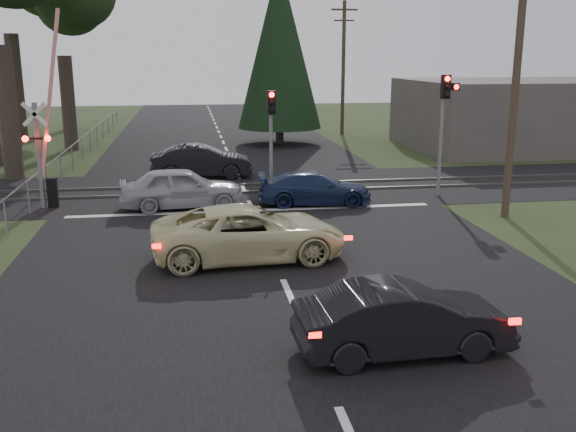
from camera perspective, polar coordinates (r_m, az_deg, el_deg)
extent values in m
plane|color=#253418|center=(15.21, 0.00, -6.72)|extent=(120.00, 120.00, 0.00)
cube|color=black|center=(24.74, -3.56, 1.46)|extent=(14.00, 100.00, 0.01)
cube|color=black|center=(26.69, -3.96, 2.38)|extent=(120.00, 8.00, 0.01)
cube|color=silver|center=(22.99, -3.14, 0.51)|extent=(13.00, 0.35, 0.00)
cube|color=#59544C|center=(25.90, -3.81, 2.13)|extent=(120.00, 0.12, 0.10)
cube|color=#59544C|center=(27.46, -4.10, 2.81)|extent=(120.00, 0.12, 0.10)
cylinder|color=slate|center=(24.68, -21.25, 4.97)|extent=(0.18, 0.18, 3.80)
cube|color=white|center=(24.42, -21.62, 8.41)|extent=(0.88, 0.03, 0.88)
cube|color=white|center=(24.42, -21.62, 8.41)|extent=(0.88, 0.03, 0.88)
cube|color=black|center=(24.52, -21.43, 6.44)|extent=(0.90, 0.06, 0.06)
sphere|color=#FF0C07|center=(24.54, -22.33, 6.36)|extent=(0.22, 0.22, 0.22)
sphere|color=#FF0C07|center=(24.37, -20.59, 6.47)|extent=(0.22, 0.22, 0.22)
cube|color=black|center=(24.84, -20.19, 1.94)|extent=(0.35, 0.25, 1.10)
cube|color=red|center=(24.36, -20.42, 9.92)|extent=(1.16, 0.10, 5.93)
cylinder|color=slate|center=(25.79, 13.39, 5.90)|extent=(0.14, 0.14, 3.80)
cube|color=black|center=(25.41, 13.84, 11.09)|extent=(0.32, 0.24, 0.90)
sphere|color=#FF0C07|center=(25.28, 14.00, 11.75)|extent=(0.20, 0.20, 0.20)
sphere|color=black|center=(25.29, 13.96, 11.07)|extent=(0.18, 0.18, 0.18)
sphere|color=black|center=(25.31, 13.92, 10.39)|extent=(0.18, 0.18, 0.18)
cube|color=black|center=(25.56, 14.65, 11.06)|extent=(0.28, 0.22, 0.28)
sphere|color=#FF0C07|center=(25.45, 14.75, 11.04)|extent=(0.18, 0.18, 0.18)
cylinder|color=slate|center=(25.34, -1.52, 5.45)|extent=(0.14, 0.14, 3.20)
cube|color=black|center=(24.93, -1.50, 10.05)|extent=(0.32, 0.24, 0.90)
sphere|color=#FF0C07|center=(24.79, -1.46, 10.72)|extent=(0.20, 0.20, 0.20)
sphere|color=black|center=(24.80, -1.46, 10.03)|extent=(0.18, 0.18, 0.18)
sphere|color=black|center=(24.83, -1.45, 9.34)|extent=(0.18, 0.18, 0.18)
cylinder|color=#4C3D2D|center=(22.73, 19.58, 11.02)|extent=(0.26, 0.26, 9.00)
cylinder|color=#4C3D2D|center=(45.33, 4.93, 12.89)|extent=(0.26, 0.26, 9.00)
cube|color=#4C3D2D|center=(45.42, 5.04, 17.81)|extent=(1.80, 0.12, 0.12)
cube|color=#4C3D2D|center=(45.38, 5.02, 16.93)|extent=(1.40, 0.10, 0.10)
cylinder|color=#4C3D2D|center=(69.87, -0.03, 13.34)|extent=(0.26, 0.26, 9.00)
cube|color=#4C3D2D|center=(69.93, -0.03, 16.53)|extent=(1.80, 0.12, 0.12)
cube|color=#4C3D2D|center=(69.91, -0.03, 15.96)|extent=(1.40, 0.10, 0.10)
cylinder|color=#473D33|center=(31.15, -23.60, 8.36)|extent=(0.83, 0.83, 5.85)
cylinder|color=#473D33|center=(39.73, -18.95, 9.43)|extent=(0.80, 0.80, 5.40)
cylinder|color=#473D33|center=(45.40, -23.00, 10.43)|extent=(0.89, 0.89, 6.75)
cylinder|color=#473D33|center=(50.89, -19.10, 10.28)|extent=(0.80, 0.80, 5.40)
cylinder|color=#473D33|center=(40.69, -0.75, 7.87)|extent=(0.50, 0.50, 2.00)
cone|color=black|center=(40.45, -0.77, 14.93)|extent=(5.20, 5.20, 10.00)
cube|color=#59514C|center=(41.45, 20.58, 8.49)|extent=(14.00, 10.00, 4.00)
imported|color=beige|center=(17.39, -3.42, -1.52)|extent=(5.39, 2.71, 1.47)
imported|color=black|center=(12.17, 10.19, -9.07)|extent=(4.06, 1.57, 1.32)
imported|color=#A0A2A8|center=(23.51, -9.43, 2.48)|extent=(4.53, 2.11, 1.50)
imported|color=#182548|center=(23.87, 2.38, 2.49)|extent=(4.32, 2.04, 1.22)
imported|color=black|center=(29.36, -7.68, 4.83)|extent=(4.55, 1.68, 1.49)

